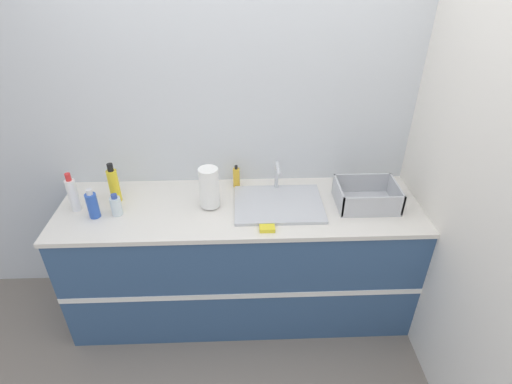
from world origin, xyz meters
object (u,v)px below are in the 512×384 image
object	(u,v)px
bottle_white_spray	(73,194)
bottle_blue	(93,205)
bottle_yellow	(114,185)
bottle_clear	(116,206)
paper_towel_roll	(209,188)
dish_rack	(366,198)
sink	(279,203)
soap_dispenser	(236,177)

from	to	relation	value
bottle_white_spray	bottle_blue	distance (m)	0.16
bottle_white_spray	bottle_yellow	distance (m)	0.24
bottle_clear	bottle_blue	distance (m)	0.13
paper_towel_roll	bottle_blue	world-z (taller)	paper_towel_roll
paper_towel_roll	dish_rack	distance (m)	0.99
bottle_clear	dish_rack	bearing A→B (deg)	1.83
paper_towel_roll	bottle_blue	xyz separation A→B (m)	(-0.70, -0.08, -0.05)
paper_towel_roll	bottle_yellow	size ratio (longest dim) A/B	1.01
sink	bottle_blue	world-z (taller)	sink
paper_towel_roll	bottle_yellow	bearing A→B (deg)	171.51
bottle_clear	bottle_blue	world-z (taller)	bottle_blue
sink	bottle_yellow	xyz separation A→B (m)	(-1.05, 0.09, 0.10)
sink	bottle_white_spray	size ratio (longest dim) A/B	2.17
dish_rack	bottle_yellow	xyz separation A→B (m)	(-1.60, 0.11, 0.07)
sink	bottle_blue	size ratio (longest dim) A/B	2.86
dish_rack	sink	bearing A→B (deg)	178.56
dish_rack	paper_towel_roll	bearing A→B (deg)	179.13
bottle_yellow	bottle_clear	bearing A→B (deg)	-74.46
bottle_yellow	dish_rack	bearing A→B (deg)	-3.80
bottle_yellow	bottle_blue	size ratio (longest dim) A/B	1.37
paper_towel_roll	bottle_blue	bearing A→B (deg)	-173.08
bottle_white_spray	bottle_yellow	xyz separation A→B (m)	(0.23, 0.09, 0.00)
bottle_white_spray	bottle_yellow	world-z (taller)	bottle_yellow
bottle_yellow	bottle_clear	world-z (taller)	bottle_yellow
bottle_clear	bottle_yellow	bearing A→B (deg)	105.54
dish_rack	bottle_yellow	size ratio (longest dim) A/B	1.41
bottle_white_spray	bottle_clear	distance (m)	0.28
dish_rack	bottle_blue	world-z (taller)	bottle_blue
bottle_clear	soap_dispenser	bearing A→B (deg)	22.59
paper_towel_roll	bottle_clear	xyz separation A→B (m)	(-0.57, -0.06, -0.07)
paper_towel_roll	bottle_yellow	distance (m)	0.62
dish_rack	bottle_clear	xyz separation A→B (m)	(-1.56, -0.05, 0.01)
sink	bottle_clear	size ratio (longest dim) A/B	3.89
bottle_clear	paper_towel_roll	bearing A→B (deg)	6.50
bottle_clear	bottle_blue	bearing A→B (deg)	-171.26
dish_rack	bottle_white_spray	size ratio (longest dim) A/B	1.47
dish_rack	bottle_yellow	world-z (taller)	bottle_yellow
sink	paper_towel_roll	world-z (taller)	paper_towel_roll
paper_towel_roll	soap_dispenser	distance (m)	0.30
dish_rack	bottle_clear	size ratio (longest dim) A/B	2.64
sink	bottle_yellow	size ratio (longest dim) A/B	2.08
sink	dish_rack	distance (m)	0.56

